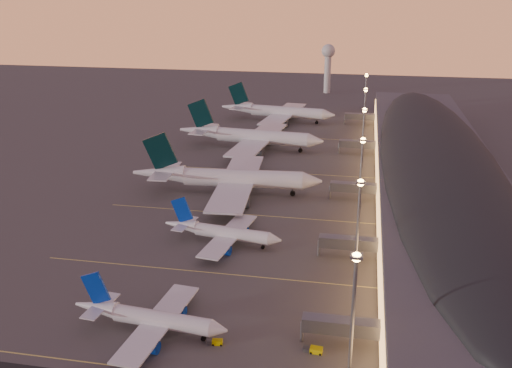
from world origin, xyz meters
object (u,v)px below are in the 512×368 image
(airliner_narrow_south, at_px, (149,318))
(baggage_tug_b, at_px, (314,350))
(baggage_tug_a, at_px, (215,342))
(airliner_wide_mid, at_px, (250,136))
(airliner_narrow_north, at_px, (222,232))
(radar_tower, at_px, (328,60))
(airliner_wide_near, at_px, (227,178))
(airliner_wide_far, at_px, (277,112))

(airliner_narrow_south, height_order, baggage_tug_b, airliner_narrow_south)
(airliner_narrow_south, height_order, baggage_tug_a, airliner_narrow_south)
(airliner_wide_mid, bearing_deg, airliner_narrow_south, -81.51)
(airliner_narrow_north, xyz_separation_m, radar_tower, (11.63, 247.13, 18.62))
(airliner_wide_near, distance_m, radar_tower, 208.33)
(radar_tower, bearing_deg, airliner_narrow_north, -92.69)
(airliner_narrow_north, distance_m, airliner_wide_mid, 100.03)
(airliner_narrow_north, height_order, airliner_wide_mid, airliner_wide_mid)
(airliner_narrow_south, xyz_separation_m, radar_tower, (15.94, 292.71, 18.65))
(airliner_narrow_north, distance_m, airliner_wide_near, 41.34)
(airliner_narrow_north, bearing_deg, airliner_wide_near, 109.80)
(airliner_narrow_south, bearing_deg, airliner_narrow_north, 89.79)
(airliner_narrow_north, relative_size, airliner_wide_mid, 0.53)
(airliner_narrow_north, relative_size, airliner_wide_near, 0.53)
(airliner_narrow_north, bearing_deg, airliner_wide_mid, 104.91)
(radar_tower, distance_m, baggage_tug_b, 294.82)
(baggage_tug_a, height_order, baggage_tug_b, baggage_tug_b)
(airliner_wide_far, height_order, baggage_tug_b, airliner_wide_far)
(radar_tower, height_order, baggage_tug_b, radar_tower)
(airliner_wide_near, bearing_deg, baggage_tug_b, -70.00)
(baggage_tug_b, bearing_deg, airliner_wide_far, 106.09)
(radar_tower, height_order, baggage_tug_a, radar_tower)
(baggage_tug_a, bearing_deg, baggage_tug_b, -4.86)
(airliner_wide_mid, bearing_deg, airliner_wide_far, 91.73)
(airliner_narrow_north, distance_m, radar_tower, 248.10)
(airliner_narrow_south, xyz_separation_m, airliner_wide_near, (-4.13, 85.99, 2.30))
(airliner_narrow_south, bearing_deg, airliner_wide_mid, 98.25)
(airliner_wide_near, relative_size, baggage_tug_a, 19.43)
(airliner_wide_mid, distance_m, baggage_tug_b, 151.76)
(radar_tower, xyz_separation_m, baggage_tug_a, (-1.22, -294.51, -21.42))
(airliner_narrow_north, relative_size, airliner_wide_far, 0.56)
(airliner_wide_near, relative_size, baggage_tug_b, 17.11)
(baggage_tug_a, bearing_deg, airliner_wide_far, 87.40)
(airliner_wide_near, distance_m, baggage_tug_a, 89.94)
(airliner_narrow_south, distance_m, airliner_wide_mid, 145.09)
(airliner_wide_far, height_order, radar_tower, radar_tower)
(airliner_narrow_north, xyz_separation_m, airliner_wide_far, (-8.42, 155.26, 1.95))
(airliner_wide_mid, relative_size, baggage_tug_a, 19.39)
(airliner_narrow_south, height_order, airliner_wide_far, airliner_wide_far)
(airliner_narrow_north, height_order, baggage_tug_a, airliner_narrow_north)
(baggage_tug_a, bearing_deg, airliner_narrow_south, 165.10)
(airliner_wide_far, bearing_deg, radar_tower, 85.11)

